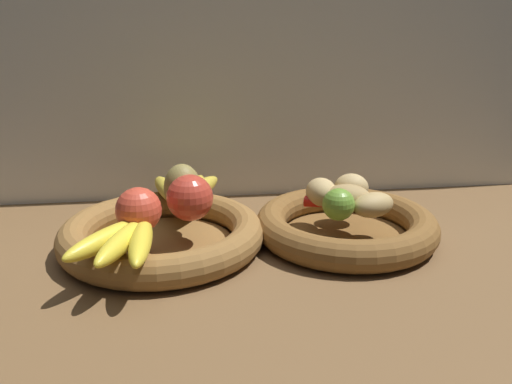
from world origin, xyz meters
TOP-DOWN VIEW (x-y plane):
  - ground_plane at (0.00, 0.00)cm, footprint 140.00×90.00cm
  - back_wall at (0.00, 30.00)cm, footprint 140.00×3.00cm
  - fruit_bowl_left at (-16.41, 2.31)cm, footprint 34.05×34.05cm
  - fruit_bowl_right at (15.17, 2.31)cm, footprint 31.57×31.57cm
  - apple_red_right at (-11.57, 1.30)cm, footprint 7.62×7.62cm
  - apple_red_front at (-19.42, -2.72)cm, footprint 7.05×7.05cm
  - pear_brown at (-12.75, 5.31)cm, footprint 8.48×8.44cm
  - banana_bunch_front at (-20.94, -9.23)cm, footprint 12.48×17.83cm
  - banana_bunch_back at (-12.82, 12.96)cm, footprint 14.27×16.63cm
  - potato_oblong at (11.32, 5.30)cm, footprint 5.35×6.69cm
  - potato_small at (18.58, -1.11)cm, footprint 8.98×7.47cm
  - potato_large at (15.17, 2.31)cm, footprint 9.28×7.49cm
  - potato_back at (17.30, 7.01)cm, footprint 7.30×6.71cm
  - lime_near at (12.41, -1.83)cm, footprint 5.33×5.33cm
  - chili_pepper at (13.57, 2.52)cm, footprint 11.23×7.15cm

SIDE VIEW (x-z plane):
  - ground_plane at x=0.00cm, z-range -3.00..0.00cm
  - fruit_bowl_left at x=-16.41cm, z-range -0.18..5.11cm
  - fruit_bowl_right at x=15.17cm, z-range -0.17..5.11cm
  - chili_pepper at x=13.57cm, z-range 5.28..7.27cm
  - banana_bunch_back at x=-12.82cm, z-range 5.28..8.35cm
  - banana_bunch_front at x=-20.94cm, z-range 5.28..8.37cm
  - potato_small at x=18.58cm, z-range 5.28..9.42cm
  - potato_large at x=15.17cm, z-range 5.28..9.91cm
  - potato_oblong at x=11.32cm, z-range 5.28..10.26cm
  - potato_back at x=17.30cm, z-range 5.28..10.39cm
  - lime_near at x=12.41cm, z-range 5.28..10.61cm
  - apple_red_front at x=-19.42cm, z-range 5.28..12.34cm
  - apple_red_right at x=-11.57cm, z-range 5.28..12.90cm
  - pear_brown at x=-12.75cm, z-range 5.28..13.68cm
  - back_wall at x=0.00cm, z-range 0.00..55.00cm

